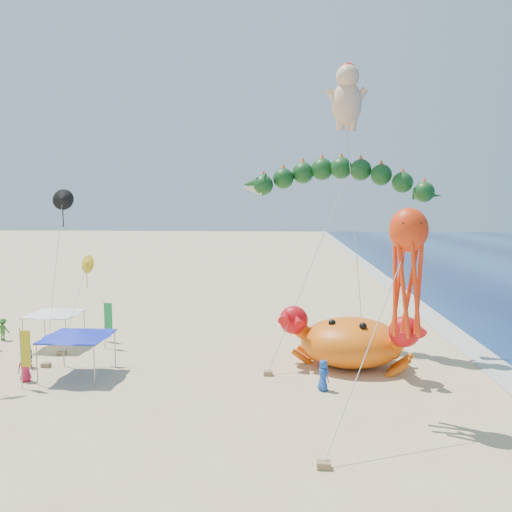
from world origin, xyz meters
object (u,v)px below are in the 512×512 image
Objects in this scene: canopy_blue at (77,333)px; canopy_white at (54,311)px; crab_inflatable at (352,341)px; cherub_kite at (347,96)px; dragon_kite at (337,184)px; octopus_kite at (407,263)px.

canopy_blue is 1.08× the size of canopy_white.
cherub_kite reaches higher than crab_inflatable.
canopy_white is at bearing -175.60° from cherub_kite.
canopy_blue is at bearing -154.74° from dragon_kite.
dragon_kite reaches higher than crab_inflatable.
cherub_kite is at bearing 97.02° from octopus_kite.
cherub_kite is at bearing 8.94° from dragon_kite.
cherub_kite is (0.55, 0.09, 5.62)m from dragon_kite.
octopus_kite is at bearing -79.46° from crab_inflatable.
canopy_white is at bearing 153.92° from octopus_kite.
crab_inflatable is at bearing -89.16° from cherub_kite.
cherub_kite reaches higher than canopy_blue.
octopus_kite is at bearing -26.08° from canopy_white.
cherub_kite is at bearing 90.84° from crab_inflatable.
dragon_kite is at bearing 4.26° from canopy_white.
crab_inflatable is 2.37× the size of canopy_white.
crab_inflatable is at bearing 10.23° from canopy_blue.
dragon_kite is 20.52m from canopy_white.
crab_inflatable reaches higher than canopy_blue.
cherub_kite is (-0.06, 4.25, 14.86)m from crab_inflatable.
canopy_blue is (-15.23, -7.01, -13.97)m from cherub_kite.
cherub_kite is at bearing 4.40° from canopy_white.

